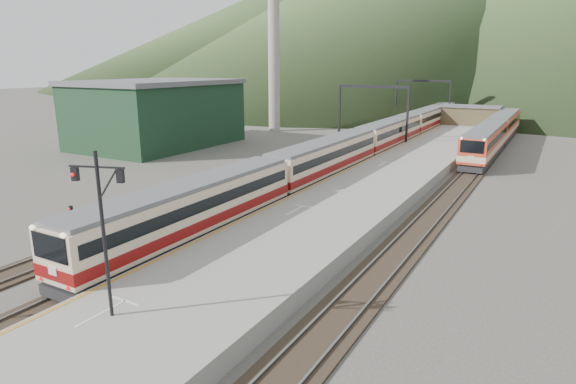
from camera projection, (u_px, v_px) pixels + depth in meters
The scene contains 16 objects.
track_main at pixel (347, 169), 49.69m from camera, with size 2.60×200.00×0.23m.
track_far at pixel (304, 164), 52.08m from camera, with size 2.60×200.00×0.23m.
track_second at pixel (462, 182), 44.21m from camera, with size 2.60×200.00×0.23m.
platform at pixel (393, 175), 45.23m from camera, with size 8.00×100.00×1.00m, color gray.
gantry_near at pixel (373, 104), 62.24m from camera, with size 9.55×0.25×8.00m.
gantry_far at pixel (422, 94), 83.25m from camera, with size 9.55×0.25×8.00m.
warehouse at pixel (157, 113), 63.63m from camera, with size 14.50×20.50×8.60m.
smokestack at pixel (274, 35), 74.84m from camera, with size 1.80×1.80×30.00m, color #9E998E.
station_shed at pixel (470, 115), 78.32m from camera, with size 9.40×4.40×3.10m.
hill_a at pixel (404, 13), 187.15m from camera, with size 180.00×180.00×60.00m, color #344F29.
hill_d at pixel (289, 33), 267.97m from camera, with size 200.00×200.00×55.00m, color #344F29.
main_train at pixel (390, 135), 61.00m from camera, with size 2.76×94.74×3.37m.
second_train at pixel (496, 134), 62.19m from camera, with size 2.69×36.61×3.28m.
signal_mast at pixel (102, 218), 17.89m from camera, with size 2.10×0.85×6.56m.
short_signal_b at pixel (252, 182), 38.45m from camera, with size 0.26×0.22×2.27m.
short_signal_c at pixel (72, 218), 29.29m from camera, with size 0.24×0.19×2.27m.
Camera 1 is at (18.73, -5.28, 10.55)m, focal length 30.00 mm.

